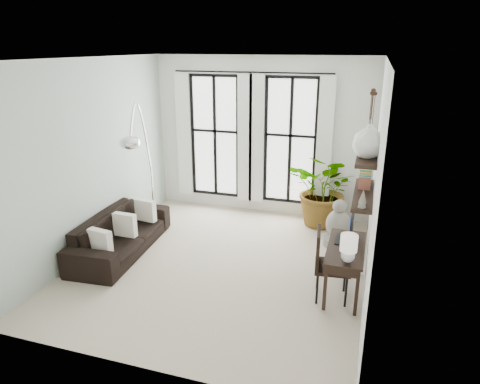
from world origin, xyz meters
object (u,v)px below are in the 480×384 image
at_px(desk, 346,251).
at_px(buddha, 338,227).
at_px(arc_lamp, 140,134).
at_px(sofa, 121,233).
at_px(desk_chair, 326,260).
at_px(plant, 326,190).

height_order(desk, buddha, desk).
xyz_separation_m(arc_lamp, buddha, (3.43, 0.62, -1.56)).
relative_size(arc_lamp, buddha, 2.88).
bearing_deg(sofa, desk_chair, -100.76).
xyz_separation_m(desk, buddha, (-0.22, 1.55, -0.32)).
height_order(sofa, buddha, buddha).
bearing_deg(plant, desk_chair, -82.97).
distance_m(plant, desk_chair, 2.60).
bearing_deg(sofa, arc_lamp, -12.59).
bearing_deg(sofa, plant, -59.95).
xyz_separation_m(desk_chair, arc_lamp, (-3.41, 1.10, 1.34)).
relative_size(desk, buddha, 1.39).
relative_size(sofa, arc_lamp, 0.91).
bearing_deg(arc_lamp, buddha, 10.32).
distance_m(plant, arc_lamp, 3.62).
distance_m(plant, desk, 2.47).
bearing_deg(desk, arc_lamp, 165.69).
height_order(desk_chair, arc_lamp, arc_lamp).
distance_m(desk, desk_chair, 0.31).
height_order(desk, desk_chair, desk).
height_order(arc_lamp, buddha, arc_lamp).
bearing_deg(desk, buddha, 98.01).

